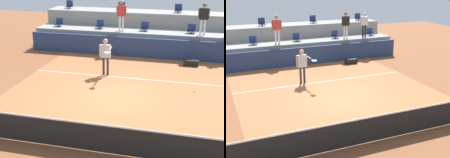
# 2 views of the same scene
# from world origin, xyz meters

# --- Properties ---
(ground_plane) EXTENTS (40.00, 40.00, 0.00)m
(ground_plane) POSITION_xyz_m (0.00, 0.00, 0.00)
(ground_plane) COLOR brown
(court_inner_paint) EXTENTS (9.00, 10.00, 0.01)m
(court_inner_paint) POSITION_xyz_m (0.00, 1.00, 0.00)
(court_inner_paint) COLOR #A36038
(court_inner_paint) RESTS_ON ground_plane
(court_service_line) EXTENTS (9.00, 0.06, 0.00)m
(court_service_line) POSITION_xyz_m (0.00, 2.40, 0.01)
(court_service_line) COLOR silver
(court_service_line) RESTS_ON ground_plane
(tennis_net) EXTENTS (10.48, 0.08, 1.07)m
(tennis_net) POSITION_xyz_m (0.00, -4.00, 0.50)
(tennis_net) COLOR black
(tennis_net) RESTS_ON ground_plane
(sponsor_backboard) EXTENTS (13.00, 0.16, 1.10)m
(sponsor_backboard) POSITION_xyz_m (0.00, 6.00, 0.55)
(sponsor_backboard) COLOR navy
(sponsor_backboard) RESTS_ON ground_plane
(seating_tier_lower) EXTENTS (13.00, 1.80, 1.25)m
(seating_tier_lower) POSITION_xyz_m (0.00, 7.30, 0.62)
(seating_tier_lower) COLOR gray
(seating_tier_lower) RESTS_ON ground_plane
(seating_tier_upper) EXTENTS (13.00, 1.80, 2.10)m
(seating_tier_upper) POSITION_xyz_m (0.00, 9.10, 1.05)
(seating_tier_upper) COLOR gray
(seating_tier_upper) RESTS_ON ground_plane
(stadium_chair_lower_left) EXTENTS (0.44, 0.40, 0.52)m
(stadium_chair_lower_left) POSITION_xyz_m (-2.69, 7.23, 1.46)
(stadium_chair_lower_left) COLOR #2D2D33
(stadium_chair_lower_left) RESTS_ON seating_tier_lower
(stadium_chair_lower_center) EXTENTS (0.44, 0.40, 0.52)m
(stadium_chair_lower_center) POSITION_xyz_m (0.03, 7.23, 1.46)
(stadium_chair_lower_center) COLOR #2D2D33
(stadium_chair_lower_center) RESTS_ON seating_tier_lower
(stadium_chair_lower_right) EXTENTS (0.44, 0.40, 0.52)m
(stadium_chair_lower_right) POSITION_xyz_m (2.69, 7.23, 1.46)
(stadium_chair_lower_right) COLOR #2D2D33
(stadium_chair_lower_right) RESTS_ON seating_tier_lower
(stadium_chair_lower_far_right) EXTENTS (0.44, 0.40, 0.52)m
(stadium_chair_lower_far_right) POSITION_xyz_m (5.37, 7.23, 1.46)
(stadium_chair_lower_far_right) COLOR #2D2D33
(stadium_chair_lower_far_right) RESTS_ON seating_tier_lower
(stadium_chair_upper_left) EXTENTS (0.44, 0.40, 0.52)m
(stadium_chair_upper_left) POSITION_xyz_m (-1.79, 9.03, 2.31)
(stadium_chair_upper_left) COLOR #2D2D33
(stadium_chair_upper_left) RESTS_ON seating_tier_upper
(stadium_chair_upper_right) EXTENTS (0.44, 0.40, 0.52)m
(stadium_chair_upper_right) POSITION_xyz_m (1.77, 9.03, 2.31)
(stadium_chair_upper_right) COLOR #2D2D33
(stadium_chair_upper_right) RESTS_ON seating_tier_upper
(stadium_chair_upper_far_right) EXTENTS (0.44, 0.40, 0.52)m
(stadium_chair_upper_far_right) POSITION_xyz_m (5.29, 9.03, 2.31)
(stadium_chair_upper_far_right) COLOR #2D2D33
(stadium_chair_upper_far_right) RESTS_ON seating_tier_upper
(tennis_player) EXTENTS (0.78, 1.20, 1.76)m
(tennis_player) POSITION_xyz_m (-1.03, 2.54, 1.08)
(tennis_player) COLOR #2D2D33
(tennis_player) RESTS_ON ground_plane
(spectator_in_white) EXTENTS (0.61, 0.26, 1.75)m
(spectator_in_white) POSITION_xyz_m (-1.28, 6.85, 2.31)
(spectator_in_white) COLOR white
(spectator_in_white) RESTS_ON seating_tier_lower
(spectator_leaning_on_rail) EXTENTS (0.61, 0.25, 1.76)m
(spectator_leaning_on_rail) POSITION_xyz_m (3.28, 6.85, 2.32)
(spectator_leaning_on_rail) COLOR white
(spectator_leaning_on_rail) RESTS_ON seating_tier_lower
(spectator_in_grey) EXTENTS (0.58, 0.22, 1.65)m
(spectator_in_grey) POSITION_xyz_m (4.67, 6.85, 2.24)
(spectator_in_grey) COLOR black
(spectator_in_grey) RESTS_ON seating_tier_lower
(tennis_ball) EXTENTS (0.07, 0.07, 0.07)m
(tennis_ball) POSITION_xyz_m (3.10, -2.39, 1.50)
(tennis_ball) COLOR #CCE033
(equipment_bag) EXTENTS (0.76, 0.28, 0.30)m
(equipment_bag) POSITION_xyz_m (2.84, 5.06, 0.15)
(equipment_bag) COLOR black
(equipment_bag) RESTS_ON ground_plane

